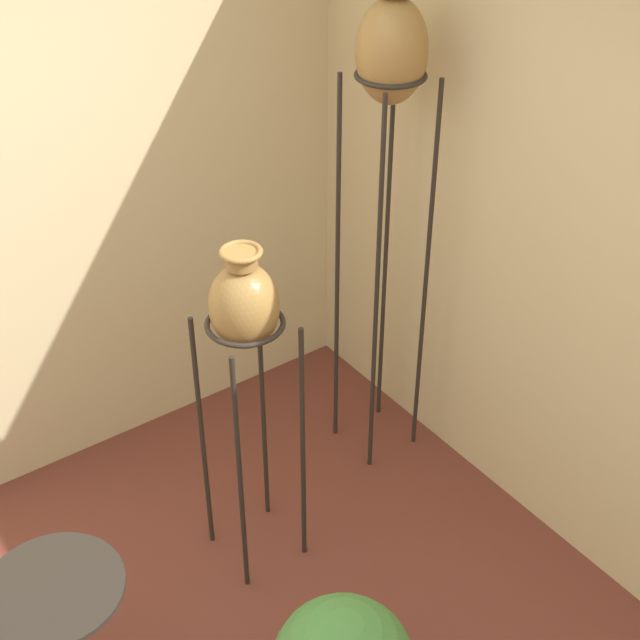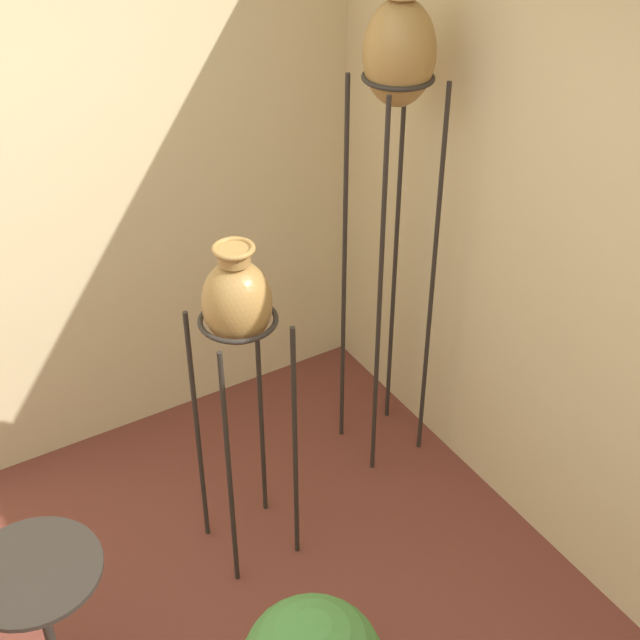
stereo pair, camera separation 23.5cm
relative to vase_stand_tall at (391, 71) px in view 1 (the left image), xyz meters
The scene contains 3 objects.
vase_stand_tall is the anchor object (origin of this frame).
vase_stand_medium 1.08m from the vase_stand_tall, 163.44° to the right, with size 0.31×0.31×1.46m.
side_table 2.27m from the vase_stand_tall, 163.50° to the right, with size 0.46×0.46×0.66m.
Camera 1 is at (-0.59, -1.46, 2.96)m, focal length 50.00 mm.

